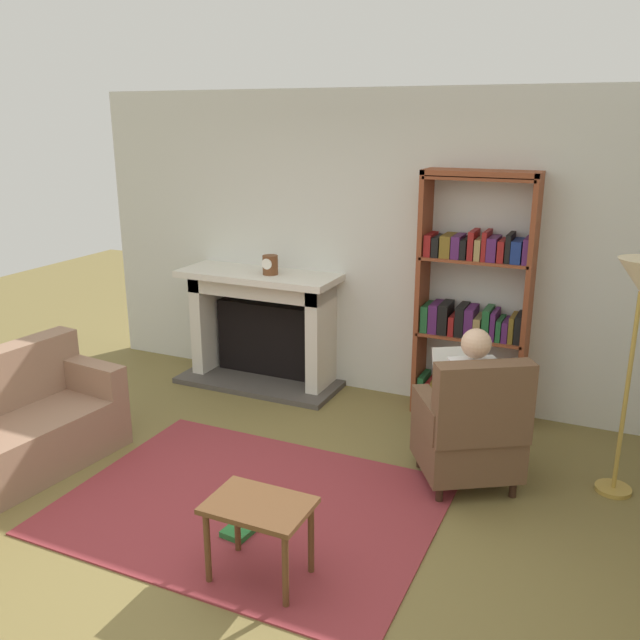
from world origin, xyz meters
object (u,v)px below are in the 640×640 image
armchair_reading (471,430)px  floor_lamp (640,298)px  fireplace (264,323)px  seated_reader (467,397)px  side_table (259,515)px  mantel_clock (270,265)px  bookshelf (473,306)px

armchair_reading → floor_lamp: (0.92, 0.35, 0.95)m
fireplace → seated_reader: 2.42m
armchair_reading → side_table: armchair_reading is taller
armchair_reading → seated_reader: seated_reader is taller
mantel_clock → seated_reader: size_ratio=0.15×
fireplace → armchair_reading: bearing=-27.1°
fireplace → armchair_reading: (2.24, -1.15, -0.15)m
armchair_reading → floor_lamp: size_ratio=0.60×
fireplace → armchair_reading: 2.52m
mantel_clock → side_table: mantel_clock is taller
mantel_clock → floor_lamp: 3.11m
bookshelf → floor_lamp: size_ratio=1.27×
floor_lamp → side_table: bearing=-134.2°
armchair_reading → side_table: 1.67m
armchair_reading → side_table: size_ratio=1.73×
armchair_reading → floor_lamp: bearing=168.7°
seated_reader → mantel_clock: bearing=-56.9°
fireplace → side_table: size_ratio=2.76×
seated_reader → fireplace: bearing=-57.7°
bookshelf → side_table: size_ratio=3.68×
fireplace → side_table: (1.42, -2.60, -0.18)m
mantel_clock → floor_lamp: bearing=-12.9°
bookshelf → floor_lamp: bookshelf is taller
armchair_reading → floor_lamp: 1.37m
mantel_clock → seated_reader: mantel_clock is taller
floor_lamp → armchair_reading: bearing=-159.3°
mantel_clock → seated_reader: bearing=-24.9°
fireplace → armchair_reading: size_ratio=1.59×
fireplace → floor_lamp: (3.17, -0.80, 0.79)m
fireplace → seated_reader: size_ratio=1.36×
armchair_reading → bookshelf: bearing=-108.8°
armchair_reading → side_table: bearing=28.4°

